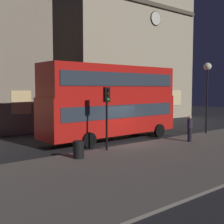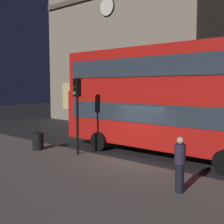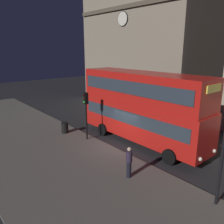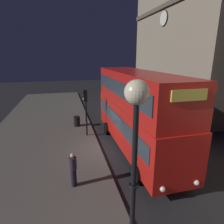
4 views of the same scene
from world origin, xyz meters
The scene contains 8 objects.
ground_plane centered at (0.00, 0.00, 0.00)m, with size 80.00×80.00×0.00m, color #232326.
sidewalk_slab centered at (0.00, -4.59, 0.06)m, with size 44.00×8.25×0.12m, color #5B564F.
building_plain_facade centered at (11.22, 13.07, 8.03)m, with size 17.04×8.27×16.05m.
double_decker_bus centered at (0.27, 1.88, 2.95)m, with size 10.84×2.99×5.28m.
traffic_light_near_kerb centered at (-2.54, -1.12, 2.76)m, with size 0.34×0.38×3.65m.
street_lamp centered at (7.69, -1.01, 4.51)m, with size 0.59×0.59×5.60m.
pedestrian centered at (3.52, -2.46, 1.03)m, with size 0.34×0.34×1.75m.
litter_bin centered at (-4.88, -1.72, 0.56)m, with size 0.57×0.57×0.89m, color black.
Camera 1 is at (-13.14, -14.51, 3.72)m, focal length 47.78 mm.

